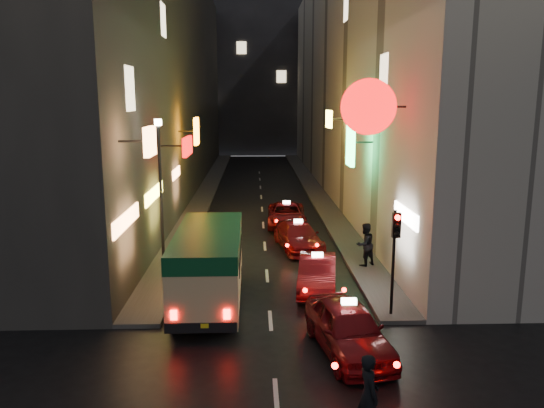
{
  "coord_description": "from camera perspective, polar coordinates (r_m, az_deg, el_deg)",
  "views": [
    {
      "loc": [
        -0.5,
        -7.78,
        7.1
      ],
      "look_at": [
        0.2,
        13.0,
        3.01
      ],
      "focal_mm": 35.0,
      "sensor_mm": 36.0,
      "label": 1
    }
  ],
  "objects": [
    {
      "name": "building_left",
      "position": [
        42.48,
        -12.44,
        13.44
      ],
      "size": [
        7.6,
        52.0,
        18.0
      ],
      "color": "#3C3A37",
      "rests_on": "ground"
    },
    {
      "name": "building_right",
      "position": [
        42.67,
        9.83,
        13.52
      ],
      "size": [
        8.37,
        52.0,
        18.0
      ],
      "color": "#A8A29A",
      "rests_on": "ground"
    },
    {
      "name": "building_far",
      "position": [
        73.88,
        -1.59,
        14.15
      ],
      "size": [
        30.0,
        10.0,
        22.0
      ],
      "primitive_type": "cube",
      "color": "#35353A",
      "rests_on": "ground"
    },
    {
      "name": "sidewalk_left",
      "position": [
        42.53,
        -6.97,
        1.54
      ],
      "size": [
        1.5,
        52.0,
        0.15
      ],
      "primitive_type": "cube",
      "color": "#4D4A47",
      "rests_on": "ground"
    },
    {
      "name": "sidewalk_right",
      "position": [
        42.63,
        4.49,
        1.61
      ],
      "size": [
        1.5,
        52.0,
        0.15
      ],
      "primitive_type": "cube",
      "color": "#4D4A47",
      "rests_on": "ground"
    },
    {
      "name": "minibus",
      "position": [
        18.56,
        -6.82,
        -5.87
      ],
      "size": [
        2.22,
        6.25,
        2.68
      ],
      "color": "#D1BA83",
      "rests_on": "ground"
    },
    {
      "name": "taxi_near",
      "position": [
        15.56,
        8.21,
        -12.7
      ],
      "size": [
        3.04,
        5.58,
        1.85
      ],
      "color": "maroon",
      "rests_on": "ground"
    },
    {
      "name": "taxi_second",
      "position": [
        20.26,
        4.88,
        -7.17
      ],
      "size": [
        2.57,
        4.94,
        1.67
      ],
      "color": "maroon",
      "rests_on": "ground"
    },
    {
      "name": "taxi_third",
      "position": [
        25.66,
        2.83,
        -3.21
      ],
      "size": [
        2.69,
        4.97,
        1.67
      ],
      "color": "maroon",
      "rests_on": "ground"
    },
    {
      "name": "taxi_far",
      "position": [
        30.3,
        1.58,
        -0.96
      ],
      "size": [
        2.11,
        4.8,
        1.68
      ],
      "color": "maroon",
      "rests_on": "ground"
    },
    {
      "name": "pedestrian_crossing",
      "position": [
        12.19,
        10.37,
        -18.97
      ],
      "size": [
        0.56,
        0.75,
        2.05
      ],
      "primitive_type": "imported",
      "rotation": [
        0.0,
        0.0,
        1.77
      ],
      "color": "black",
      "rests_on": "ground"
    },
    {
      "name": "pedestrian_sidewalk",
      "position": [
        22.87,
        9.99,
        -4.01
      ],
      "size": [
        0.93,
        0.83,
        2.09
      ],
      "primitive_type": "imported",
      "rotation": [
        0.0,
        0.0,
        3.68
      ],
      "color": "black",
      "rests_on": "sidewalk_right"
    },
    {
      "name": "traffic_light",
      "position": [
        17.43,
        13.12,
        -3.83
      ],
      "size": [
        0.26,
        0.43,
        3.5
      ],
      "color": "black",
      "rests_on": "sidewalk_right"
    },
    {
      "name": "lamp_post",
      "position": [
        21.37,
        -11.89,
        1.8
      ],
      "size": [
        0.28,
        0.28,
        6.22
      ],
      "color": "black",
      "rests_on": "sidewalk_left"
    }
  ]
}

